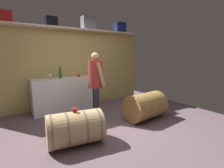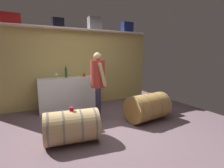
{
  "view_description": "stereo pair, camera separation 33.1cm",
  "coord_description": "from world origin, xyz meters",
  "px_view_note": "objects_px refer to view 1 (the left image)",
  "views": [
    {
      "loc": [
        -1.55,
        -2.51,
        1.45
      ],
      "look_at": [
        0.18,
        0.25,
        0.89
      ],
      "focal_mm": 26.9,
      "sensor_mm": 36.0,
      "label": 1
    },
    {
      "loc": [
        -1.26,
        -2.67,
        1.45
      ],
      "look_at": [
        0.18,
        0.25,
        0.89
      ],
      "focal_mm": 26.9,
      "sensor_mm": 36.0,
      "label": 2
    }
  ],
  "objects_px": {
    "toolcase_red": "(1,16)",
    "winemaker_pouring": "(96,79)",
    "toolcase_navy": "(120,28)",
    "red_funnel": "(79,75)",
    "tasting_cup": "(75,110)",
    "toolcase_black": "(51,22)",
    "wine_glass": "(50,75)",
    "work_cabinet": "(64,94)",
    "wine_bottle_green": "(60,73)",
    "wine_barrel_near": "(75,128)",
    "toolcase_grey": "(88,23)",
    "wine_barrel_far": "(145,106)"
  },
  "relations": [
    {
      "from": "work_cabinet",
      "to": "wine_bottle_green",
      "type": "xyz_separation_m",
      "value": [
        -0.06,
        0.04,
        0.58
      ]
    },
    {
      "from": "toolcase_black",
      "to": "work_cabinet",
      "type": "xyz_separation_m",
      "value": [
        0.18,
        -0.19,
        -1.85
      ]
    },
    {
      "from": "toolcase_grey",
      "to": "wine_glass",
      "type": "xyz_separation_m",
      "value": [
        -1.16,
        -0.19,
        -1.39
      ]
    },
    {
      "from": "wine_barrel_far",
      "to": "wine_barrel_near",
      "type": "bearing_deg",
      "value": -178.91
    },
    {
      "from": "tasting_cup",
      "to": "wine_barrel_far",
      "type": "bearing_deg",
      "value": 7.71
    },
    {
      "from": "tasting_cup",
      "to": "toolcase_red",
      "type": "bearing_deg",
      "value": 113.22
    },
    {
      "from": "toolcase_grey",
      "to": "wine_bottle_green",
      "type": "xyz_separation_m",
      "value": [
        -0.89,
        -0.15,
        -1.33
      ]
    },
    {
      "from": "red_funnel",
      "to": "wine_barrel_near",
      "type": "distance_m",
      "value": 2.15
    },
    {
      "from": "toolcase_red",
      "to": "winemaker_pouring",
      "type": "height_order",
      "value": "toolcase_red"
    },
    {
      "from": "toolcase_black",
      "to": "winemaker_pouring",
      "type": "height_order",
      "value": "toolcase_black"
    },
    {
      "from": "wine_bottle_green",
      "to": "wine_glass",
      "type": "bearing_deg",
      "value": -173.34
    },
    {
      "from": "toolcase_red",
      "to": "toolcase_grey",
      "type": "bearing_deg",
      "value": -2.93
    },
    {
      "from": "wine_bottle_green",
      "to": "red_funnel",
      "type": "distance_m",
      "value": 0.51
    },
    {
      "from": "toolcase_navy",
      "to": "wine_barrel_near",
      "type": "distance_m",
      "value": 3.68
    },
    {
      "from": "toolcase_red",
      "to": "winemaker_pouring",
      "type": "distance_m",
      "value": 2.47
    },
    {
      "from": "wine_glass",
      "to": "wine_barrel_far",
      "type": "distance_m",
      "value": 2.44
    },
    {
      "from": "toolcase_black",
      "to": "wine_barrel_near",
      "type": "height_order",
      "value": "toolcase_black"
    },
    {
      "from": "wine_bottle_green",
      "to": "red_funnel",
      "type": "bearing_deg",
      "value": 0.43
    },
    {
      "from": "toolcase_navy",
      "to": "wine_barrel_near",
      "type": "bearing_deg",
      "value": -138.91
    },
    {
      "from": "toolcase_red",
      "to": "winemaker_pouring",
      "type": "xyz_separation_m",
      "value": [
        1.68,
        -1.21,
        -1.35
      ]
    },
    {
      "from": "toolcase_grey",
      "to": "work_cabinet",
      "type": "bearing_deg",
      "value": -167.42
    },
    {
      "from": "red_funnel",
      "to": "wine_barrel_near",
      "type": "height_order",
      "value": "red_funnel"
    },
    {
      "from": "wine_bottle_green",
      "to": "red_funnel",
      "type": "xyz_separation_m",
      "value": [
        0.5,
        0.0,
        -0.09
      ]
    },
    {
      "from": "wine_glass",
      "to": "wine_barrel_far",
      "type": "bearing_deg",
      "value": -43.41
    },
    {
      "from": "wine_glass",
      "to": "toolcase_black",
      "type": "bearing_deg",
      "value": 53.22
    },
    {
      "from": "toolcase_black",
      "to": "work_cabinet",
      "type": "relative_size",
      "value": 0.18
    },
    {
      "from": "red_funnel",
      "to": "tasting_cup",
      "type": "relative_size",
      "value": 1.6
    },
    {
      "from": "red_funnel",
      "to": "tasting_cup",
      "type": "distance_m",
      "value": 2.08
    },
    {
      "from": "wine_glass",
      "to": "tasting_cup",
      "type": "relative_size",
      "value": 1.8
    },
    {
      "from": "wine_bottle_green",
      "to": "tasting_cup",
      "type": "height_order",
      "value": "wine_bottle_green"
    },
    {
      "from": "toolcase_black",
      "to": "wine_glass",
      "type": "relative_size",
      "value": 2.17
    },
    {
      "from": "toolcase_grey",
      "to": "toolcase_navy",
      "type": "relative_size",
      "value": 1.08
    },
    {
      "from": "toolcase_black",
      "to": "wine_barrel_far",
      "type": "relative_size",
      "value": 0.29
    },
    {
      "from": "toolcase_black",
      "to": "toolcase_grey",
      "type": "bearing_deg",
      "value": -3.03
    },
    {
      "from": "toolcase_navy",
      "to": "red_funnel",
      "type": "distance_m",
      "value": 2.03
    },
    {
      "from": "toolcase_black",
      "to": "wine_glass",
      "type": "bearing_deg",
      "value": -129.81
    },
    {
      "from": "toolcase_grey",
      "to": "wine_glass",
      "type": "relative_size",
      "value": 2.79
    },
    {
      "from": "tasting_cup",
      "to": "red_funnel",
      "type": "bearing_deg",
      "value": 66.98
    },
    {
      "from": "red_funnel",
      "to": "tasting_cup",
      "type": "xyz_separation_m",
      "value": [
        -0.8,
        -1.89,
        -0.34
      ]
    },
    {
      "from": "work_cabinet",
      "to": "winemaker_pouring",
      "type": "bearing_deg",
      "value": -66.52
    },
    {
      "from": "toolcase_navy",
      "to": "toolcase_black",
      "type": "bearing_deg",
      "value": 179.26
    },
    {
      "from": "wine_glass",
      "to": "wine_barrel_near",
      "type": "distance_m",
      "value": 1.97
    },
    {
      "from": "red_funnel",
      "to": "wine_glass",
      "type": "bearing_deg",
      "value": -177.42
    },
    {
      "from": "toolcase_red",
      "to": "toolcase_navy",
      "type": "height_order",
      "value": "toolcase_navy"
    },
    {
      "from": "wine_barrel_far",
      "to": "tasting_cup",
      "type": "xyz_separation_m",
      "value": [
        -1.75,
        -0.24,
        0.28
      ]
    },
    {
      "from": "work_cabinet",
      "to": "red_funnel",
      "type": "bearing_deg",
      "value": 5.45
    },
    {
      "from": "toolcase_black",
      "to": "toolcase_navy",
      "type": "xyz_separation_m",
      "value": [
        2.1,
        0.0,
        0.03
      ]
    },
    {
      "from": "toolcase_black",
      "to": "wine_barrel_near",
      "type": "distance_m",
      "value": 2.86
    },
    {
      "from": "toolcase_red",
      "to": "wine_barrel_near",
      "type": "xyz_separation_m",
      "value": [
        0.87,
        -2.04,
        -2.01
      ]
    },
    {
      "from": "toolcase_red",
      "to": "toolcase_navy",
      "type": "distance_m",
      "value": 3.15
    }
  ]
}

